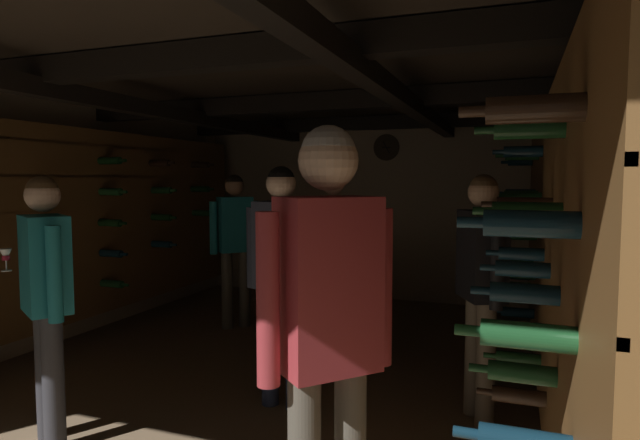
% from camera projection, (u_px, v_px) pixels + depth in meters
% --- Properties ---
extents(ground_plane, '(8.40, 8.40, 0.00)m').
position_uv_depth(ground_plane, '(258.00, 383.00, 4.08)').
color(ground_plane, '#8C7051').
extents(room_shell, '(4.72, 6.52, 2.41)m').
position_uv_depth(room_shell, '(273.00, 199.00, 4.22)').
color(room_shell, tan).
rests_on(room_shell, ground_plane).
extents(wine_crate_stack, '(0.52, 0.35, 0.60)m').
position_uv_depth(wine_crate_stack, '(361.00, 297.00, 5.71)').
color(wine_crate_stack, brown).
rests_on(wine_crate_stack, ground_plane).
extents(display_bottle, '(0.08, 0.08, 0.35)m').
position_uv_depth(display_bottle, '(369.00, 257.00, 5.68)').
color(display_bottle, '#143819').
rests_on(display_bottle, wine_crate_stack).
extents(person_host_center, '(0.54, 0.24, 1.66)m').
position_uv_depth(person_host_center, '(282.00, 263.00, 3.59)').
color(person_host_center, '#232D4C').
rests_on(person_host_center, ground_plane).
extents(person_guest_near_right, '(0.39, 0.42, 1.76)m').
position_uv_depth(person_guest_near_right, '(328.00, 317.00, 1.90)').
color(person_guest_near_right, '#4C473D').
rests_on(person_guest_near_right, ground_plane).
extents(person_guest_far_left, '(0.40, 0.45, 1.62)m').
position_uv_depth(person_guest_far_left, '(235.00, 236.00, 5.57)').
color(person_guest_far_left, '#4C473D').
rests_on(person_guest_far_left, ground_plane).
extents(person_guest_far_right, '(0.53, 0.38, 1.66)m').
position_uv_depth(person_guest_far_right, '(333.00, 247.00, 4.48)').
color(person_guest_far_right, '#4C473D').
rests_on(person_guest_far_right, ground_plane).
extents(person_guest_mid_right, '(0.35, 0.49, 1.60)m').
position_uv_depth(person_guest_mid_right, '(482.00, 274.00, 3.39)').
color(person_guest_mid_right, brown).
rests_on(person_guest_mid_right, ground_plane).
extents(person_guest_near_left, '(0.47, 0.36, 1.59)m').
position_uv_depth(person_guest_near_left, '(46.00, 285.00, 3.08)').
color(person_guest_near_left, '#2D2D33').
rests_on(person_guest_near_left, ground_plane).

